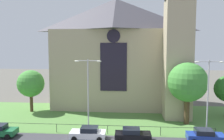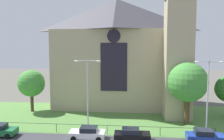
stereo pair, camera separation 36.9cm
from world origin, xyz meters
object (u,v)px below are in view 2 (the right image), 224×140
(tree_left_far, at_px, (31,83))
(parked_car_blue, at_px, (205,136))
(tree_right_near, at_px, (188,83))
(parked_car_black, at_px, (132,135))
(church_building, at_px, (120,51))
(streetlamp_far, at_px, (208,90))
(streetlamp_near, at_px, (88,88))
(parked_car_white, at_px, (88,133))

(tree_left_far, height_order, parked_car_blue, tree_left_far)
(tree_right_near, relative_size, parked_car_black, 2.10)
(church_building, relative_size, streetlamp_far, 2.75)
(parked_car_black, bearing_deg, streetlamp_near, 161.21)
(tree_left_far, relative_size, streetlamp_near, 0.75)
(parked_car_blue, bearing_deg, streetlamp_near, 176.15)
(tree_left_far, height_order, streetlamp_near, streetlamp_near)
(parked_car_black, height_order, parked_car_blue, same)
(streetlamp_far, distance_m, parked_car_black, 10.51)
(tree_right_near, relative_size, parked_car_blue, 2.07)
(tree_left_far, relative_size, parked_car_black, 1.69)
(parked_car_blue, bearing_deg, church_building, 124.78)
(streetlamp_far, distance_m, parked_car_blue, 5.40)
(tree_right_near, xyz_separation_m, streetlamp_near, (-13.33, -5.02, -0.08))
(streetlamp_far, bearing_deg, tree_right_near, 103.52)
(tree_left_far, height_order, parked_car_black, tree_left_far)
(church_building, xyz_separation_m, streetlamp_far, (11.33, -15.32, -4.37))
(tree_right_near, height_order, parked_car_black, tree_right_near)
(church_building, bearing_deg, streetlamp_near, -101.83)
(streetlamp_near, bearing_deg, tree_left_far, 140.85)
(tree_left_far, height_order, parked_car_white, tree_left_far)
(parked_car_black, bearing_deg, tree_left_far, 146.01)
(tree_left_far, distance_m, parked_car_blue, 28.08)
(streetlamp_far, bearing_deg, tree_left_far, 160.13)
(tree_left_far, bearing_deg, parked_car_blue, -23.19)
(church_building, bearing_deg, parked_car_black, -82.19)
(tree_right_near, bearing_deg, streetlamp_far, -76.48)
(streetlamp_near, relative_size, streetlamp_far, 1.00)
(parked_car_blue, bearing_deg, parked_car_white, -176.67)
(tree_right_near, distance_m, parked_car_blue, 8.39)
(parked_car_white, bearing_deg, parked_car_black, 177.97)
(parked_car_white, distance_m, parked_car_black, 5.26)
(tree_right_near, bearing_deg, tree_left_far, 169.93)
(church_building, relative_size, parked_car_blue, 6.09)
(streetlamp_near, xyz_separation_m, streetlamp_far, (14.54, -0.00, -0.02))
(church_building, height_order, parked_car_black, church_building)
(parked_car_white, bearing_deg, parked_car_blue, 179.81)
(tree_left_far, bearing_deg, church_building, 21.60)
(streetlamp_near, bearing_deg, streetlamp_far, -0.00)
(church_building, height_order, tree_right_near, church_building)
(church_building, bearing_deg, streetlamp_far, -53.51)
(parked_car_black, xyz_separation_m, parked_car_blue, (8.37, 0.33, 0.00))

